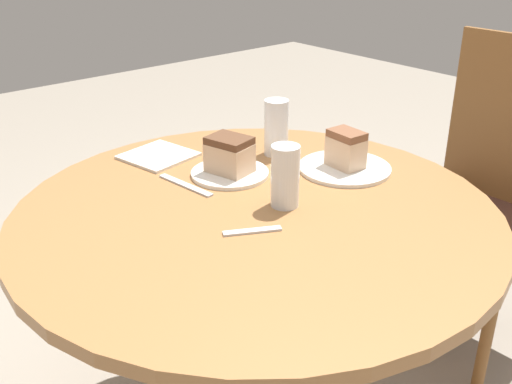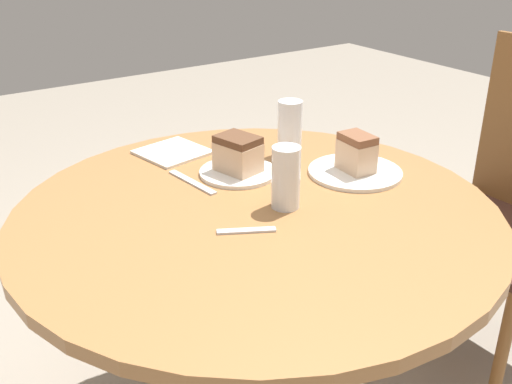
{
  "view_description": "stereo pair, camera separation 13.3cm",
  "coord_description": "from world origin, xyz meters",
  "px_view_note": "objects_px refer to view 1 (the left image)",
  "views": [
    {
      "loc": [
        0.92,
        -0.79,
        1.33
      ],
      "look_at": [
        0.0,
        0.0,
        0.77
      ],
      "focal_mm": 42.0,
      "sensor_mm": 36.0,
      "label": 1
    },
    {
      "loc": [
        1.0,
        -0.68,
        1.33
      ],
      "look_at": [
        0.0,
        0.0,
        0.77
      ],
      "focal_mm": 42.0,
      "sensor_mm": 36.0,
      "label": 2
    }
  ],
  "objects_px": {
    "plate_far": "(345,168)",
    "chair": "(485,193)",
    "glass_lemonade": "(285,179)",
    "cake_slice_near": "(230,155)",
    "plate_near": "(230,173)",
    "cake_slice_far": "(346,149)",
    "glass_water": "(276,131)"
  },
  "relations": [
    {
      "from": "plate_far",
      "to": "chair",
      "type": "bearing_deg",
      "value": 80.55
    },
    {
      "from": "chair",
      "to": "glass_lemonade",
      "type": "xyz_separation_m",
      "value": [
        -0.05,
        -0.84,
        0.28
      ]
    },
    {
      "from": "plate_far",
      "to": "glass_lemonade",
      "type": "height_order",
      "value": "glass_lemonade"
    },
    {
      "from": "glass_lemonade",
      "to": "chair",
      "type": "bearing_deg",
      "value": 86.75
    },
    {
      "from": "plate_far",
      "to": "glass_lemonade",
      "type": "bearing_deg",
      "value": -79.23
    },
    {
      "from": "plate_far",
      "to": "cake_slice_near",
      "type": "bearing_deg",
      "value": -124.06
    },
    {
      "from": "plate_near",
      "to": "chair",
      "type": "bearing_deg",
      "value": 72.36
    },
    {
      "from": "plate_far",
      "to": "cake_slice_far",
      "type": "distance_m",
      "value": 0.05
    },
    {
      "from": "plate_near",
      "to": "glass_lemonade",
      "type": "bearing_deg",
      "value": -3.33
    },
    {
      "from": "plate_far",
      "to": "glass_lemonade",
      "type": "xyz_separation_m",
      "value": [
        0.05,
        -0.26,
        0.06
      ]
    },
    {
      "from": "cake_slice_near",
      "to": "plate_far",
      "type": "bearing_deg",
      "value": 55.94
    },
    {
      "from": "plate_near",
      "to": "cake_slice_far",
      "type": "xyz_separation_m",
      "value": [
        0.17,
        0.25,
        0.05
      ]
    },
    {
      "from": "chair",
      "to": "glass_lemonade",
      "type": "relative_size",
      "value": 6.91
    },
    {
      "from": "cake_slice_far",
      "to": "cake_slice_near",
      "type": "bearing_deg",
      "value": -124.06
    },
    {
      "from": "chair",
      "to": "glass_water",
      "type": "bearing_deg",
      "value": -115.84
    },
    {
      "from": "cake_slice_near",
      "to": "glass_lemonade",
      "type": "xyz_separation_m",
      "value": [
        0.22,
        -0.01,
        0.01
      ]
    },
    {
      "from": "cake_slice_far",
      "to": "plate_far",
      "type": "bearing_deg",
      "value": 0.0
    },
    {
      "from": "plate_near",
      "to": "glass_water",
      "type": "height_order",
      "value": "glass_water"
    },
    {
      "from": "chair",
      "to": "cake_slice_near",
      "type": "xyz_separation_m",
      "value": [
        -0.26,
        -0.83,
        0.27
      ]
    },
    {
      "from": "chair",
      "to": "cake_slice_far",
      "type": "bearing_deg",
      "value": -100.64
    },
    {
      "from": "cake_slice_near",
      "to": "glass_water",
      "type": "xyz_separation_m",
      "value": [
        -0.03,
        0.19,
        0.01
      ]
    },
    {
      "from": "plate_near",
      "to": "glass_lemonade",
      "type": "relative_size",
      "value": 1.37
    },
    {
      "from": "plate_far",
      "to": "glass_water",
      "type": "distance_m",
      "value": 0.22
    },
    {
      "from": "plate_near",
      "to": "cake_slice_near",
      "type": "distance_m",
      "value": 0.05
    },
    {
      "from": "plate_near",
      "to": "plate_far",
      "type": "height_order",
      "value": "same"
    },
    {
      "from": "chair",
      "to": "glass_lemonade",
      "type": "distance_m",
      "value": 0.89
    },
    {
      "from": "chair",
      "to": "glass_lemonade",
      "type": "height_order",
      "value": "chair"
    },
    {
      "from": "plate_near",
      "to": "cake_slice_far",
      "type": "relative_size",
      "value": 2.06
    },
    {
      "from": "plate_near",
      "to": "plate_far",
      "type": "relative_size",
      "value": 0.83
    },
    {
      "from": "plate_near",
      "to": "glass_water",
      "type": "distance_m",
      "value": 0.2
    },
    {
      "from": "chair",
      "to": "plate_far",
      "type": "height_order",
      "value": "chair"
    },
    {
      "from": "glass_water",
      "to": "glass_lemonade",
      "type": "bearing_deg",
      "value": -38.86
    }
  ]
}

